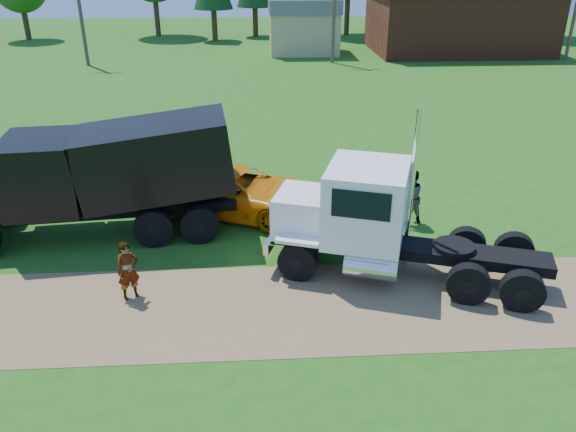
{
  "coord_description": "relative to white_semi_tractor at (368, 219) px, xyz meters",
  "views": [
    {
      "loc": [
        -0.54,
        -12.37,
        8.59
      ],
      "look_at": [
        0.33,
        2.24,
        1.6
      ],
      "focal_mm": 35.0,
      "sensor_mm": 36.0,
      "label": 1
    }
  ],
  "objects": [
    {
      "name": "ground",
      "position": [
        -2.61,
        -1.86,
        -1.62
      ],
      "size": [
        140.0,
        140.0,
        0.0
      ],
      "primitive_type": "plane",
      "color": "#1B5512",
      "rests_on": "ground"
    },
    {
      "name": "dirt_track",
      "position": [
        -2.61,
        -1.86,
        -1.62
      ],
      "size": [
        120.0,
        4.2,
        0.01
      ],
      "primitive_type": "cube",
      "color": "brown",
      "rests_on": "ground"
    },
    {
      "name": "white_semi_tractor",
      "position": [
        0.0,
        0.0,
        0.0
      ],
      "size": [
        8.01,
        4.74,
        4.75
      ],
      "rotation": [
        0.0,
        0.0,
        -0.32
      ],
      "color": "black",
      "rests_on": "ground"
    },
    {
      "name": "black_dump_truck",
      "position": [
        -7.96,
        2.85,
        0.51
      ],
      "size": [
        9.12,
        3.58,
        3.89
      ],
      "rotation": [
        0.0,
        0.0,
        0.1
      ],
      "color": "black",
      "rests_on": "ground"
    },
    {
      "name": "orange_pickup",
      "position": [
        -3.8,
        4.17,
        -0.81
      ],
      "size": [
        6.42,
        4.66,
        1.62
      ],
      "primitive_type": "imported",
      "rotation": [
        0.0,
        0.0,
        1.19
      ],
      "color": "orange",
      "rests_on": "ground"
    },
    {
      "name": "spectator_a",
      "position": [
        -6.64,
        -1.13,
        -0.79
      ],
      "size": [
        0.72,
        0.65,
        1.66
      ],
      "primitive_type": "imported",
      "rotation": [
        0.0,
        0.0,
        0.52
      ],
      "color": "#999999",
      "rests_on": "ground"
    },
    {
      "name": "spectator_b",
      "position": [
        2.04,
        2.96,
        -0.66
      ],
      "size": [
        1.12,
        0.99,
        1.93
      ],
      "primitive_type": "imported",
      "rotation": [
        0.0,
        0.0,
        3.47
      ],
      "color": "#999999",
      "rests_on": "ground"
    },
    {
      "name": "brick_building",
      "position": [
        15.39,
        38.14,
        1.04
      ],
      "size": [
        15.4,
        10.4,
        5.3
      ],
      "color": "brown",
      "rests_on": "ground"
    },
    {
      "name": "tan_shed",
      "position": [
        1.39,
        38.14,
        0.8
      ],
      "size": [
        6.2,
        5.4,
        4.7
      ],
      "color": "tan",
      "rests_on": "ground"
    },
    {
      "name": "utility_poles",
      "position": [
        3.39,
        33.14,
        3.09
      ],
      "size": [
        42.2,
        0.28,
        9.0
      ],
      "color": "#4F3A2D",
      "rests_on": "ground"
    }
  ]
}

